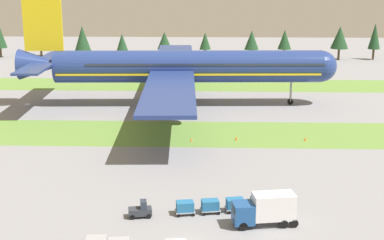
% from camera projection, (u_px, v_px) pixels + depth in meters
% --- Properties ---
extents(grass_strip_near, '(320.00, 16.13, 0.01)m').
position_uv_depth(grass_strip_near, '(200.00, 134.00, 94.71)').
color(grass_strip_near, olive).
rests_on(grass_strip_near, ground).
extents(grass_strip_far, '(320.00, 16.13, 0.01)m').
position_uv_depth(grass_strip_far, '(203.00, 85.00, 137.52)').
color(grass_strip_far, olive).
rests_on(grass_strip_far, ground).
extents(airliner, '(66.19, 81.31, 22.84)m').
position_uv_depth(airliner, '(178.00, 66.00, 114.12)').
color(airliner, navy).
rests_on(airliner, ground).
extents(baggage_tug, '(2.79, 1.74, 1.97)m').
position_uv_depth(baggage_tug, '(141.00, 210.00, 61.51)').
color(baggage_tug, '#2D333D').
rests_on(baggage_tug, ground).
extents(cargo_dolly_lead, '(2.43, 1.87, 1.55)m').
position_uv_depth(cargo_dolly_lead, '(185.00, 207.00, 62.18)').
color(cargo_dolly_lead, '#A3A3A8').
rests_on(cargo_dolly_lead, ground).
extents(cargo_dolly_second, '(2.43, 1.87, 1.55)m').
position_uv_depth(cargo_dolly_second, '(210.00, 205.00, 62.58)').
color(cargo_dolly_second, '#A3A3A8').
rests_on(cargo_dolly_second, ground).
extents(cargo_dolly_third, '(2.43, 1.87, 1.55)m').
position_uv_depth(cargo_dolly_third, '(235.00, 204.00, 62.99)').
color(cargo_dolly_third, '#A3A3A8').
rests_on(cargo_dolly_third, ground).
extents(cargo_dolly_fourth, '(2.43, 1.87, 1.55)m').
position_uv_depth(cargo_dolly_fourth, '(259.00, 202.00, 63.39)').
color(cargo_dolly_fourth, '#A3A3A8').
rests_on(cargo_dolly_fourth, ground).
extents(catering_truck, '(7.24, 3.44, 3.58)m').
position_uv_depth(catering_truck, '(265.00, 208.00, 59.22)').
color(catering_truck, '#1E4C8E').
rests_on(catering_truck, ground).
extents(ground_crew_marshaller, '(0.37, 0.48, 1.74)m').
position_uv_depth(ground_crew_marshaller, '(252.00, 202.00, 63.58)').
color(ground_crew_marshaller, black).
rests_on(ground_crew_marshaller, ground).
extents(taxiway_marker_0, '(0.44, 0.44, 0.45)m').
position_uv_depth(taxiway_marker_0, '(191.00, 140.00, 90.25)').
color(taxiway_marker_0, orange).
rests_on(taxiway_marker_0, ground).
extents(taxiway_marker_1, '(0.44, 0.44, 0.68)m').
position_uv_depth(taxiway_marker_1, '(236.00, 138.00, 90.81)').
color(taxiway_marker_1, orange).
rests_on(taxiway_marker_1, ground).
extents(taxiway_marker_2, '(0.44, 0.44, 0.57)m').
position_uv_depth(taxiway_marker_2, '(305.00, 139.00, 90.56)').
color(taxiway_marker_2, orange).
rests_on(taxiway_marker_2, ground).
extents(distant_tree_line, '(169.85, 10.09, 11.86)m').
position_uv_depth(distant_tree_line, '(195.00, 38.00, 181.56)').
color(distant_tree_line, '#4C3823').
rests_on(distant_tree_line, ground).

